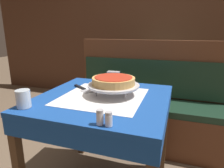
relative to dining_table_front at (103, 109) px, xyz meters
The scene contains 12 objects.
dining_table_front is the anchor object (origin of this frame).
dining_table_rear 1.69m from the dining_table_front, 83.04° to the left, with size 0.72×0.72×0.74m.
booth_bench 0.86m from the dining_table_front, 76.26° to the left, with size 1.53×0.44×1.07m.
back_wall_panel 2.21m from the dining_table_front, 90.00° to the left, with size 6.00×0.04×2.40m, color #4C2D1E.
pizza_pan_stand 0.17m from the dining_table_front, 42.64° to the left, with size 0.34×0.34×0.07m.
deep_dish_pizza 0.20m from the dining_table_front, 42.64° to the left, with size 0.28×0.28×0.05m.
pizza_server 0.23m from the dining_table_front, 152.62° to the left, with size 0.22×0.17×0.01m.
water_glass_near 0.49m from the dining_table_front, 137.62° to the right, with size 0.08×0.08×0.10m.
salt_shaker 0.42m from the dining_table_front, 70.31° to the right, with size 0.04×0.04×0.07m.
pepper_shaker 0.44m from the dining_table_front, 64.85° to the right, with size 0.04×0.04×0.07m.
napkin_holder 0.40m from the dining_table_front, 98.01° to the left, with size 0.10×0.05×0.09m.
condiment_caddy 1.62m from the dining_table_front, 85.77° to the left, with size 0.14×0.14×0.16m.
Camera 1 is at (0.46, -1.15, 1.17)m, focal length 32.00 mm.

